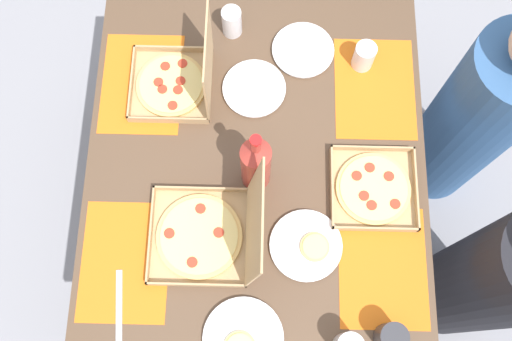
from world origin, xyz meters
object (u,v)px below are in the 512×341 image
pizza_box_corner_left (211,234)px  diner_left_seat (472,120)px  plate_near_left (303,50)px  diner_right_seat (491,280)px  pizza_box_center (179,80)px  pizza_box_edge_far (373,189)px  cup_clear_right (232,22)px  soda_bottle (257,163)px  cup_spare (364,56)px  cup_red (391,337)px  plate_far_right (307,246)px  plate_middle (243,339)px  plate_far_left (254,89)px

pizza_box_corner_left → diner_left_seat: size_ratio=0.29×
plate_near_left → diner_right_seat: diner_right_seat is taller
pizza_box_center → diner_left_seat: diner_left_seat is taller
pizza_box_edge_far → cup_clear_right: bearing=-140.5°
pizza_box_corner_left → cup_clear_right: bearing=177.2°
soda_bottle → cup_spare: 0.53m
cup_red → plate_far_right: bearing=-138.5°
pizza_box_center → cup_clear_right: pizza_box_center is taller
pizza_box_edge_far → soda_bottle: size_ratio=0.81×
pizza_box_edge_far → plate_far_right: pizza_box_edge_far is taller
pizza_box_center → cup_red: pizza_box_center is taller
plate_far_right → cup_clear_right: size_ratio=2.00×
pizza_box_center → cup_clear_right: 0.27m
pizza_box_corner_left → pizza_box_edge_far: (-0.16, 0.49, -0.04)m
pizza_box_edge_far → diner_left_seat: 0.61m
pizza_box_edge_far → plate_near_left: (-0.47, -0.21, -0.00)m
soda_bottle → plate_middle: bearing=-3.2°
pizza_box_edge_far → cup_clear_right: size_ratio=2.41×
pizza_box_corner_left → cup_clear_right: size_ratio=3.13×
plate_far_left → plate_far_right: 0.54m
pizza_box_corner_left → diner_left_seat: diner_left_seat is taller
diner_right_seat → diner_left_seat: bearing=180.0°
pizza_box_center → pizza_box_corner_left: bearing=14.3°
diner_left_seat → diner_right_seat: size_ratio=0.97×
plate_far_right → cup_spare: cup_spare is taller
cup_red → diner_right_seat: (-0.20, 0.41, -0.28)m
plate_middle → diner_right_seat: 0.88m
plate_middle → plate_near_left: size_ratio=1.11×
plate_near_left → diner_left_seat: diner_left_seat is taller
plate_near_left → plate_far_right: plate_far_right is taller
pizza_box_edge_far → plate_far_left: bearing=-131.5°
cup_clear_right → diner_right_seat: diner_right_seat is taller
plate_far_right → cup_spare: 0.64m
plate_middle → plate_far_left: 0.78m
plate_far_left → soda_bottle: soda_bottle is taller
plate_near_left → cup_spare: (0.04, 0.19, 0.04)m
pizza_box_edge_far → plate_near_left: 0.52m
plate_near_left → cup_red: 0.94m
plate_middle → diner_right_seat: diner_right_seat is taller
pizza_box_edge_far → plate_near_left: size_ratio=1.26×
cup_spare → diner_left_seat: 0.55m
plate_near_left → plate_far_right: (0.66, 0.01, 0.00)m
plate_middle → diner_left_seat: diner_left_seat is taller
plate_far_left → soda_bottle: 0.32m
cup_spare → cup_red: bearing=2.9°
plate_middle → plate_far_left: plate_middle is taller
pizza_box_edge_far → soda_bottle: soda_bottle is taller
plate_far_left → soda_bottle: bearing=2.8°
plate_middle → diner_left_seat: 1.17m
soda_bottle → cup_red: size_ratio=3.08×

